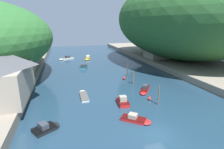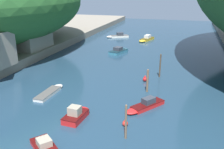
% 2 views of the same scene
% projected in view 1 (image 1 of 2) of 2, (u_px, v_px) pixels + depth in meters
% --- Properties ---
extents(water_surface, '(130.00, 130.00, 0.00)m').
position_uv_depth(water_surface, '(103.00, 72.00, 48.93)').
color(water_surface, '#1E384C').
rests_on(water_surface, ground).
extents(right_bank, '(22.00, 120.00, 1.50)m').
position_uv_depth(right_bank, '(187.00, 63.00, 56.00)').
color(right_bank, gray).
rests_on(right_bank, ground).
extents(hillside_right, '(41.35, 57.89, 26.33)m').
position_uv_depth(hillside_right, '(185.00, 18.00, 57.14)').
color(hillside_right, '#285628').
rests_on(hillside_right, right_bank).
extents(waterfront_building, '(8.15, 13.82, 7.71)m').
position_uv_depth(waterfront_building, '(0.00, 73.00, 26.83)').
color(waterfront_building, gray).
rests_on(waterfront_building, left_bank).
extents(boathouse_shed, '(6.68, 8.52, 4.47)m').
position_uv_depth(boathouse_shed, '(20.00, 63.00, 41.60)').
color(boathouse_shed, gray).
rests_on(boathouse_shed, left_bank).
extents(right_bank_cottage, '(7.56, 8.04, 4.90)m').
position_uv_depth(right_bank_cottage, '(157.00, 51.00, 60.80)').
color(right_bank_cottage, gray).
rests_on(right_bank_cottage, right_bank).
extents(boat_red_skiff, '(5.92, 4.33, 1.30)m').
position_uv_depth(boat_red_skiff, '(66.00, 58.00, 66.72)').
color(boat_red_skiff, silver).
rests_on(boat_red_skiff, water_surface).
extents(boat_cabin_cruiser, '(3.99, 4.96, 1.10)m').
position_uv_depth(boat_cabin_cruiser, '(145.00, 89.00, 34.53)').
color(boat_cabin_cruiser, red).
rests_on(boat_cabin_cruiser, water_surface).
extents(boat_moored_right, '(1.37, 5.50, 0.38)m').
position_uv_depth(boat_moored_right, '(84.00, 95.00, 32.13)').
color(boat_moored_right, silver).
rests_on(boat_moored_right, water_surface).
extents(boat_far_right_bank, '(3.32, 6.40, 1.30)m').
position_uv_depth(boat_far_right_bank, '(88.00, 58.00, 66.95)').
color(boat_far_right_bank, gold).
rests_on(boat_far_right_bank, water_surface).
extents(boat_yellow_tender, '(4.11, 3.73, 0.99)m').
position_uv_depth(boat_yellow_tender, '(136.00, 119.00, 23.73)').
color(boat_yellow_tender, red).
rests_on(boat_yellow_tender, water_surface).
extents(boat_white_cruiser, '(3.41, 5.63, 1.26)m').
position_uv_depth(boat_white_cruiser, '(84.00, 66.00, 53.58)').
color(boat_white_cruiser, teal).
rests_on(boat_white_cruiser, water_surface).
extents(boat_navy_launch, '(1.82, 3.76, 1.47)m').
position_uv_depth(boat_navy_launch, '(122.00, 101.00, 29.10)').
color(boat_navy_launch, red).
rests_on(boat_navy_launch, water_surface).
extents(boat_mid_channel, '(3.70, 3.23, 1.10)m').
position_uv_depth(boat_mid_channel, '(47.00, 127.00, 21.74)').
color(boat_mid_channel, black).
rests_on(boat_mid_channel, water_surface).
extents(mooring_post_nearest, '(0.20, 0.20, 3.27)m').
position_uv_depth(mooring_post_nearest, '(159.00, 95.00, 28.31)').
color(mooring_post_nearest, brown).
rests_on(mooring_post_nearest, water_surface).
extents(mooring_post_middle, '(0.28, 0.28, 3.01)m').
position_uv_depth(mooring_post_middle, '(133.00, 77.00, 38.40)').
color(mooring_post_middle, brown).
rests_on(mooring_post_middle, water_surface).
extents(mooring_post_fourth, '(0.22, 0.22, 3.52)m').
position_uv_depth(mooring_post_fourth, '(127.00, 70.00, 44.13)').
color(mooring_post_fourth, '#4C3D2D').
rests_on(mooring_post_fourth, water_surface).
extents(channel_buoy_near, '(0.62, 0.62, 0.93)m').
position_uv_depth(channel_buoy_near, '(124.00, 78.00, 41.82)').
color(channel_buoy_near, red).
rests_on(channel_buoy_near, water_surface).
extents(channel_buoy_far, '(0.55, 0.55, 0.83)m').
position_uv_depth(channel_buoy_far, '(150.00, 98.00, 30.36)').
color(channel_buoy_far, red).
rests_on(channel_buoy_far, water_surface).
extents(person_on_quay, '(0.28, 0.41, 1.69)m').
position_uv_depth(person_on_quay, '(25.00, 77.00, 35.12)').
color(person_on_quay, '#282D3D').
rests_on(person_on_quay, left_bank).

